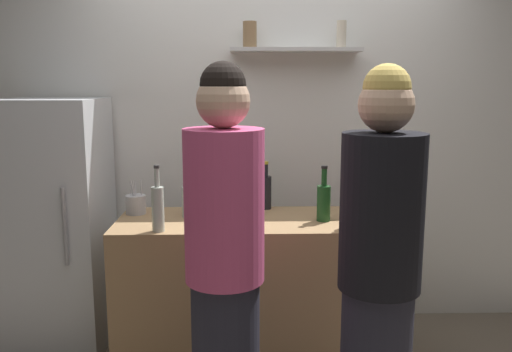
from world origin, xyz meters
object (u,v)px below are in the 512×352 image
object	(u,v)px
wine_bottle_green_glass	(324,201)
wine_bottle_dark_glass	(266,191)
utensil_holder	(136,204)
person_blonde	(379,277)
water_bottle_plastic	(189,200)
wine_bottle_pale_glass	(158,207)
refrigerator	(57,224)
wine_bottle_amber_glass	(357,205)
baking_pan	(229,218)
person_pink_top	(225,269)

from	to	relation	value
wine_bottle_green_glass	wine_bottle_dark_glass	xyz separation A→B (m)	(-0.31, 0.30, -0.00)
utensil_holder	person_blonde	xyz separation A→B (m)	(1.20, -1.00, -0.08)
wine_bottle_dark_glass	water_bottle_plastic	xyz separation A→B (m)	(-0.45, -0.19, -0.01)
wine_bottle_dark_glass	person_blonde	bearing A→B (deg)	-69.04
wine_bottle_green_glass	water_bottle_plastic	bearing A→B (deg)	171.93
wine_bottle_pale_glass	water_bottle_plastic	size ratio (longest dim) A/B	1.60
refrigerator	utensil_holder	distance (m)	0.58
refrigerator	wine_bottle_amber_glass	size ratio (longest dim) A/B	5.09
wine_bottle_dark_glass	wine_bottle_pale_glass	xyz separation A→B (m)	(-0.58, -0.49, 0.02)
person_blonde	water_bottle_plastic	bearing A→B (deg)	-96.75
utensil_holder	wine_bottle_dark_glass	world-z (taller)	wine_bottle_dark_glass
wine_bottle_amber_glass	wine_bottle_green_glass	distance (m)	0.20
baking_pan	person_blonde	distance (m)	1.01
baking_pan	wine_bottle_dark_glass	size ratio (longest dim) A/B	1.15
wine_bottle_amber_glass	wine_bottle_dark_glass	bearing A→B (deg)	137.95
refrigerator	wine_bottle_dark_glass	distance (m)	1.33
utensil_holder	wine_bottle_green_glass	world-z (taller)	wine_bottle_green_glass
wine_bottle_green_glass	person_pink_top	size ratio (longest dim) A/B	0.18
utensil_holder	water_bottle_plastic	xyz separation A→B (m)	(0.32, -0.08, 0.04)
baking_pan	person_blonde	size ratio (longest dim) A/B	0.20
baking_pan	wine_bottle_pale_glass	distance (m)	0.42
wine_bottle_green_glass	wine_bottle_pale_glass	size ratio (longest dim) A/B	0.90
refrigerator	person_blonde	world-z (taller)	person_blonde
wine_bottle_green_glass	baking_pan	bearing A→B (deg)	-176.44
wine_bottle_pale_glass	person_pink_top	size ratio (longest dim) A/B	0.20
utensil_holder	water_bottle_plastic	world-z (taller)	water_bottle_plastic
refrigerator	person_pink_top	bearing A→B (deg)	-44.48
wine_bottle_amber_glass	person_blonde	xyz separation A→B (m)	(-0.05, -0.68, -0.15)
wine_bottle_amber_glass	person_pink_top	xyz separation A→B (m)	(-0.69, -0.59, -0.14)
wine_bottle_green_glass	water_bottle_plastic	xyz separation A→B (m)	(-0.77, 0.11, -0.02)
wine_bottle_amber_glass	wine_bottle_dark_glass	size ratio (longest dim) A/B	1.04
refrigerator	wine_bottle_pale_glass	bearing A→B (deg)	-37.14
utensil_holder	person_blonde	size ratio (longest dim) A/B	0.12
refrigerator	water_bottle_plastic	bearing A→B (deg)	-16.12
utensil_holder	wine_bottle_pale_glass	size ratio (longest dim) A/B	0.59
utensil_holder	wine_bottle_dark_glass	xyz separation A→B (m)	(0.78, 0.11, 0.05)
wine_bottle_green_glass	person_blonde	bearing A→B (deg)	-82.15
wine_bottle_pale_glass	person_blonde	size ratio (longest dim) A/B	0.20
wine_bottle_amber_glass	wine_bottle_green_glass	world-z (taller)	wine_bottle_green_glass
wine_bottle_dark_glass	person_pink_top	size ratio (longest dim) A/B	0.17
wine_bottle_pale_glass	person_blonde	xyz separation A→B (m)	(1.01, -0.62, -0.16)
water_bottle_plastic	refrigerator	bearing A→B (deg)	163.88
wine_bottle_green_glass	wine_bottle_dark_glass	world-z (taller)	wine_bottle_green_glass
refrigerator	baking_pan	distance (m)	1.17
refrigerator	water_bottle_plastic	size ratio (longest dim) A/B	7.11
utensil_holder	wine_bottle_amber_glass	size ratio (longest dim) A/B	0.68
baking_pan	wine_bottle_amber_glass	distance (m)	0.70
wine_bottle_dark_glass	person_blonde	xyz separation A→B (m)	(0.42, -1.11, -0.14)
utensil_holder	person_pink_top	distance (m)	1.07
refrigerator	wine_bottle_pale_glass	world-z (taller)	refrigerator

